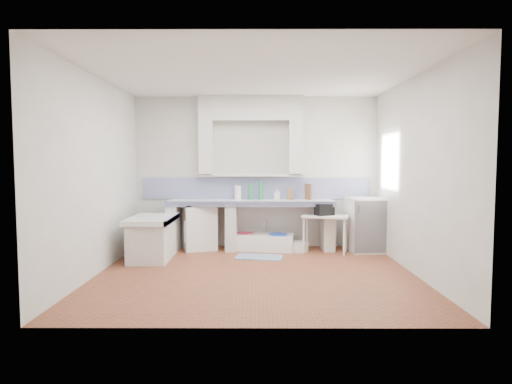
{
  "coord_description": "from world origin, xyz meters",
  "views": [
    {
      "loc": [
        0.03,
        -5.96,
        1.59
      ],
      "look_at": [
        0.0,
        1.0,
        1.1
      ],
      "focal_mm": 29.8,
      "sensor_mm": 36.0,
      "label": 1
    }
  ],
  "objects_px": {
    "side_table": "(325,234)",
    "fridge": "(366,224)",
    "stove": "(199,227)",
    "sink": "(264,242)"
  },
  "relations": [
    {
      "from": "sink",
      "to": "fridge",
      "type": "height_order",
      "value": "fridge"
    },
    {
      "from": "sink",
      "to": "fridge",
      "type": "distance_m",
      "value": 1.86
    },
    {
      "from": "stove",
      "to": "sink",
      "type": "relative_size",
      "value": 0.75
    },
    {
      "from": "stove",
      "to": "side_table",
      "type": "bearing_deg",
      "value": -26.0
    },
    {
      "from": "sink",
      "to": "side_table",
      "type": "distance_m",
      "value": 1.11
    },
    {
      "from": "stove",
      "to": "sink",
      "type": "bearing_deg",
      "value": -19.83
    },
    {
      "from": "stove",
      "to": "side_table",
      "type": "height_order",
      "value": "stove"
    },
    {
      "from": "side_table",
      "to": "fridge",
      "type": "xyz_separation_m",
      "value": [
        0.76,
        0.12,
        0.15
      ]
    },
    {
      "from": "sink",
      "to": "fridge",
      "type": "relative_size",
      "value": 1.11
    },
    {
      "from": "stove",
      "to": "fridge",
      "type": "xyz_separation_m",
      "value": [
        3.02,
        -0.15,
        0.08
      ]
    }
  ]
}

